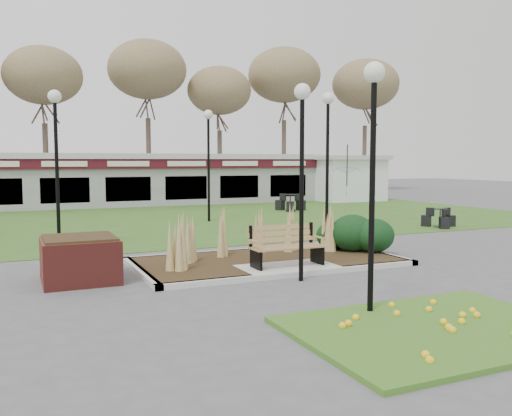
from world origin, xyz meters
name	(u,v)px	position (x,y,z in m)	size (l,w,h in m)	color
ground	(290,273)	(0.00, 0.00, 0.00)	(100.00, 100.00, 0.00)	#515154
lawn	(159,220)	(0.00, 12.00, 0.01)	(34.00, 16.00, 0.02)	#2F5D1D
flower_bed	(437,327)	(0.00, -4.60, 0.07)	(4.20, 3.00, 0.16)	#2B6B1E
planting_bed	(310,245)	(1.27, 1.35, 0.37)	(6.75, 3.40, 1.27)	#302213
park_bench	(286,245)	(0.00, 0.25, 0.59)	(1.70, 0.66, 0.93)	#AD864E
brick_planter	(80,259)	(-4.40, 1.00, 0.48)	(1.50, 1.50, 0.95)	maroon
food_pavilion	(123,179)	(0.00, 19.96, 1.48)	(24.60, 3.40, 2.90)	gray
service_hut	(347,178)	(13.50, 18.00, 1.45)	(4.40, 3.40, 2.83)	white
tree_backdrop	(99,75)	(0.00, 28.00, 8.36)	(47.24, 5.24, 10.36)	#47382B
lamp_post_near_left	(373,132)	(-0.39, -3.50, 2.95)	(0.34, 0.34, 4.05)	black
lamp_post_near_right	(302,138)	(-0.17, -0.80, 2.97)	(0.34, 0.34, 4.08)	black
lamp_post_mid_left	(56,134)	(-4.47, 5.66, 3.26)	(0.37, 0.37, 4.48)	black
lamp_post_mid_right	(208,141)	(1.71, 10.44, 3.33)	(0.38, 0.38, 4.57)	black
lamp_post_far_right	(328,131)	(4.29, 5.45, 3.52)	(0.40, 0.40, 4.83)	black
bistro_set_c	(440,221)	(8.98, 5.00, 0.25)	(1.18, 1.31, 0.70)	black
bistro_set_d	(290,205)	(6.99, 13.26, 0.29)	(1.36, 1.55, 0.82)	black
patio_umbrella	(347,181)	(10.72, 13.86, 1.43)	(2.16, 2.19, 2.26)	black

